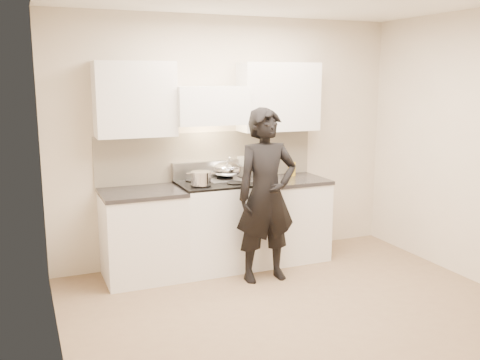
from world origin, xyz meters
The scene contains 11 objects.
ground_plane centered at (0.00, 0.00, 0.00)m, with size 4.00×4.00×0.00m, color #876E4F.
room_shell centered at (-0.06, 0.37, 1.60)m, with size 4.04×3.54×2.70m.
stove centered at (-0.30, 1.42, 0.47)m, with size 0.76×0.65×0.96m.
counter_right centered at (0.53, 1.43, 0.46)m, with size 0.92×0.67×0.92m.
counter_left centered at (-1.08, 1.43, 0.46)m, with size 0.82×0.67×0.92m.
wok centered at (-0.10, 1.57, 1.05)m, with size 0.33×0.41×0.27m.
stock_pot centered at (-0.49, 1.28, 1.03)m, with size 0.29×0.27×0.14m.
utensil_crock centered at (0.26, 1.67, 1.01)m, with size 0.11×0.11×0.30m.
spice_jar centered at (0.44, 1.61, 0.97)m, with size 0.05×0.05×0.11m.
oil_glass centered at (0.71, 1.58, 1.00)m, with size 0.09×0.09×0.16m.
person centered at (0.07, 0.91, 0.88)m, with size 0.64×0.42×1.75m, color black.
Camera 1 is at (-2.19, -3.81, 2.05)m, focal length 40.00 mm.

